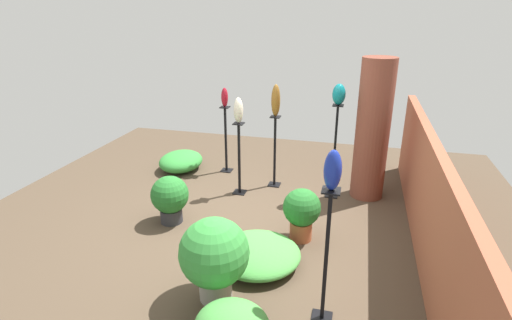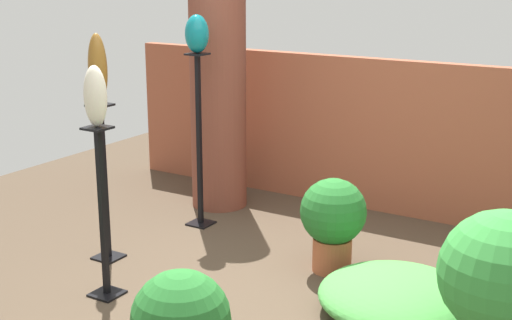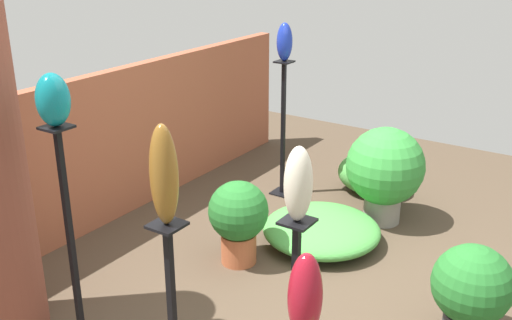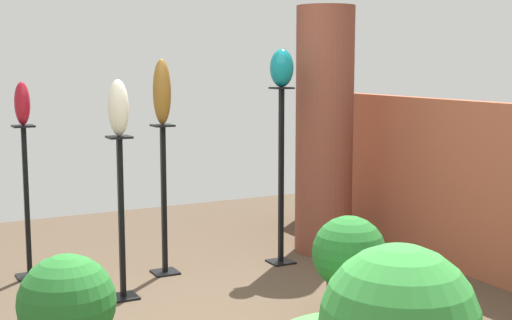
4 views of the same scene
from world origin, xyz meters
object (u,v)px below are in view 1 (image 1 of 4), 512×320
art_vase_bronze (276,101)px  potted_plant_near_pillar (302,211)px  pedestal_ivory (239,162)px  potted_plant_front_right (170,197)px  pedestal_bronze (275,155)px  art_vase_cobalt (333,170)px  potted_plant_mid_right (214,255)px  art_vase_teal (339,94)px  pedestal_cobalt (326,263)px  art_vase_ivory (238,110)px  brick_pillar (373,130)px  pedestal_teal (334,155)px  art_vase_ruby (225,97)px  pedestal_ruby (226,142)px

art_vase_bronze → potted_plant_near_pillar: art_vase_bronze is taller
pedestal_ivory → potted_plant_front_right: pedestal_ivory is taller
pedestal_bronze → potted_plant_near_pillar: (1.58, 0.69, -0.14)m
art_vase_cobalt → potted_plant_mid_right: bearing=-91.3°
art_vase_teal → potted_plant_near_pillar: bearing=-11.6°
pedestal_cobalt → art_vase_ivory: bearing=-147.6°
potted_plant_front_right → brick_pillar: bearing=120.8°
brick_pillar → pedestal_teal: (0.17, -0.54, -0.40)m
art_vase_ivory → potted_plant_front_right: bearing=-29.8°
brick_pillar → art_vase_cobalt: size_ratio=6.01×
pedestal_cobalt → potted_plant_front_right: bearing=-121.1°
pedestal_teal → potted_plant_mid_right: 2.93m
pedestal_cobalt → pedestal_ivory: bearing=-147.6°
potted_plant_front_right → potted_plant_mid_right: 1.77m
pedestal_bronze → art_vase_bronze: art_vase_bronze is taller
pedestal_ivory → art_vase_bronze: 1.13m
pedestal_ivory → art_vase_cobalt: art_vase_cobalt is taller
art_vase_ruby → potted_plant_near_pillar: size_ratio=0.47×
pedestal_teal → art_vase_bronze: size_ratio=2.91×
brick_pillar → pedestal_teal: brick_pillar is taller
pedestal_cobalt → pedestal_teal: size_ratio=0.93×
brick_pillar → pedestal_ruby: size_ratio=1.80×
brick_pillar → pedestal_ivory: 2.12m
potted_plant_front_right → pedestal_teal: bearing=123.7°
art_vase_teal → pedestal_ruby: bearing=-106.1°
potted_plant_near_pillar → art_vase_ivory: bearing=-134.0°
pedestal_ruby → art_vase_ivory: bearing=31.2°
art_vase_teal → art_vase_ruby: (-0.57, -1.98, -0.27)m
brick_pillar → potted_plant_near_pillar: size_ratio=3.10×
pedestal_bronze → art_vase_ivory: 1.05m
art_vase_bronze → art_vase_teal: art_vase_teal is taller
potted_plant_mid_right → art_vase_ivory: bearing=-168.8°
art_vase_bronze → art_vase_cobalt: 3.16m
pedestal_teal → art_vase_ruby: (-0.57, -1.98, 0.69)m
brick_pillar → art_vase_cobalt: bearing=-7.8°
art_vase_ruby → potted_plant_mid_right: 3.58m
pedestal_teal → art_vase_teal: art_vase_teal is taller
pedestal_bronze → potted_plant_front_right: (1.59, -1.14, -0.17)m
pedestal_ruby → art_vase_ruby: bearing=0.0°
art_vase_teal → potted_plant_front_right: bearing=-56.3°
art_vase_bronze → potted_plant_mid_right: 3.08m
pedestal_ruby → potted_plant_mid_right: bearing=16.7°
pedestal_bronze → art_vase_teal: 1.48m
brick_pillar → pedestal_teal: 0.69m
pedestal_ruby → potted_plant_mid_right: pedestal_ruby is taller
art_vase_bronze → potted_plant_mid_right: bearing=0.2°
brick_pillar → pedestal_ruby: (-0.40, -2.51, -0.54)m
art_vase_ivory → art_vase_bronze: bearing=132.0°
pedestal_ivory → pedestal_ruby: 0.98m
pedestal_bronze → pedestal_ivory: 0.65m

